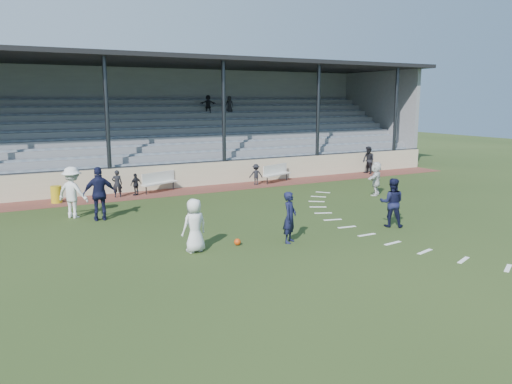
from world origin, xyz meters
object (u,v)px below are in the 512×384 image
Objects in this scene: bench_right at (276,172)px; player_navy_lead at (290,217)px; bench_left at (159,180)px; football at (237,242)px; trash_bin at (56,194)px; player_white_lead at (194,225)px; official at (368,160)px.

bench_right is 1.24× the size of player_navy_lead.
bench_left is 9.49× the size of football.
bench_right reaches higher than trash_bin.
player_white_lead is 17.82m from official.
official is (12.92, -0.24, 0.26)m from bench_left.
bench_left is 2.71× the size of trash_bin.
official reaches higher than bench_right.
trash_bin is at bearing -84.56° from player_white_lead.
player_white_lead reaches higher than football.
bench_left is at bearing 156.49° from bench_right.
trash_bin is at bearing -86.94° from official.
bench_right reaches higher than football.
player_white_lead is at bearing -124.71° from bench_left.
bench_left is 12.92m from official.
bench_left and bench_right have the same top height.
player_navy_lead is at bearing -60.07° from trash_bin.
bench_left is at bearing -112.24° from player_white_lead.
bench_right is at bearing 1.34° from trash_bin.
bench_right is 2.73× the size of trash_bin.
trash_bin is 11.46m from player_navy_lead.
football is 16.69m from official.
official reaches higher than player_white_lead.
football is (4.12, -9.44, -0.28)m from trash_bin.
bench_left is 10.14m from player_white_lead.
player_white_lead is (-2.03, -9.94, 0.22)m from bench_left.
player_navy_lead reaches higher than player_white_lead.
football is 0.13× the size of player_white_lead.
football is at bearing 123.72° from player_navy_lead.
bench_left is 1.23× the size of player_navy_lead.
player_navy_lead is (2.99, -0.49, 0.01)m from player_white_lead.
player_navy_lead is (1.59, -0.49, 0.71)m from football.
football is 1.56m from player_white_lead.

